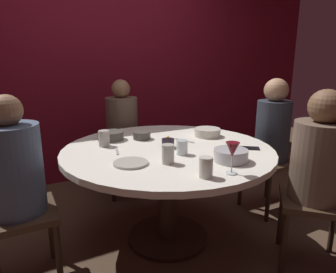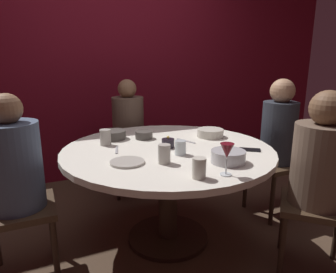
# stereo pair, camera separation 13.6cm
# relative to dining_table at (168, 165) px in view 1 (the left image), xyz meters

# --- Properties ---
(ground_plane) EXTENTS (8.00, 8.00, 0.00)m
(ground_plane) POSITION_rel_dining_table_xyz_m (0.00, 0.00, -0.59)
(ground_plane) COLOR #4C3828
(back_wall) EXTENTS (6.00, 0.10, 2.60)m
(back_wall) POSITION_rel_dining_table_xyz_m (0.00, 1.56, 0.71)
(back_wall) COLOR maroon
(back_wall) RESTS_ON ground
(dining_table) EXTENTS (1.47, 1.47, 0.72)m
(dining_table) POSITION_rel_dining_table_xyz_m (0.00, 0.00, 0.00)
(dining_table) COLOR silver
(dining_table) RESTS_ON ground
(seated_diner_left) EXTENTS (0.40, 0.40, 1.15)m
(seated_diner_left) POSITION_rel_dining_table_xyz_m (-0.98, 0.00, 0.12)
(seated_diner_left) COLOR #3F2D1E
(seated_diner_left) RESTS_ON ground
(seated_diner_back) EXTENTS (0.40, 0.40, 1.14)m
(seated_diner_back) POSITION_rel_dining_table_xyz_m (0.00, 0.96, 0.11)
(seated_diner_back) COLOR #3F2D1E
(seated_diner_back) RESTS_ON ground
(seated_diner_right) EXTENTS (0.40, 0.40, 1.17)m
(seated_diner_right) POSITION_rel_dining_table_xyz_m (1.02, 0.00, 0.13)
(seated_diner_right) COLOR #3F2D1E
(seated_diner_right) RESTS_ON ground
(seated_diner_front_right) EXTENTS (0.57, 0.57, 1.16)m
(seated_diner_front_right) POSITION_rel_dining_table_xyz_m (0.69, -0.69, 0.13)
(seated_diner_front_right) COLOR #3F2D1E
(seated_diner_front_right) RESTS_ON ground
(candle_holder) EXTENTS (0.09, 0.09, 0.08)m
(candle_holder) POSITION_rel_dining_table_xyz_m (-0.00, 0.00, 0.16)
(candle_holder) COLOR black
(candle_holder) RESTS_ON dining_table
(wine_glass) EXTENTS (0.08, 0.08, 0.18)m
(wine_glass) POSITION_rel_dining_table_xyz_m (0.07, -0.60, 0.26)
(wine_glass) COLOR silver
(wine_glass) RESTS_ON dining_table
(dinner_plate) EXTENTS (0.21, 0.21, 0.01)m
(dinner_plate) POSITION_rel_dining_table_xyz_m (-0.36, -0.20, 0.14)
(dinner_plate) COLOR #B2ADA3
(dinner_plate) RESTS_ON dining_table
(cell_phone) EXTENTS (0.15, 0.14, 0.01)m
(cell_phone) POSITION_rel_dining_table_xyz_m (0.48, -0.29, 0.13)
(cell_phone) COLOR black
(cell_phone) RESTS_ON dining_table
(bowl_serving_large) EXTENTS (0.21, 0.21, 0.07)m
(bowl_serving_large) POSITION_rel_dining_table_xyz_m (0.20, -0.44, 0.17)
(bowl_serving_large) COLOR #B7B7BC
(bowl_serving_large) RESTS_ON dining_table
(bowl_salad_center) EXTENTS (0.21, 0.21, 0.06)m
(bowl_salad_center) POSITION_rel_dining_table_xyz_m (0.43, 0.13, 0.16)
(bowl_salad_center) COLOR beige
(bowl_salad_center) RESTS_ON dining_table
(bowl_small_white) EXTENTS (0.14, 0.14, 0.06)m
(bowl_small_white) POSITION_rel_dining_table_xyz_m (-0.07, 0.30, 0.16)
(bowl_small_white) COLOR #4C4742
(bowl_small_white) RESTS_ON dining_table
(bowl_sauce_side) EXTENTS (0.20, 0.20, 0.07)m
(bowl_sauce_side) POSITION_rel_dining_table_xyz_m (-0.29, 0.39, 0.16)
(bowl_sauce_side) COLOR #4C4742
(bowl_sauce_side) RESTS_ON dining_table
(cup_near_candle) EXTENTS (0.07, 0.07, 0.11)m
(cup_near_candle) POSITION_rel_dining_table_xyz_m (-0.08, -0.58, 0.19)
(cup_near_candle) COLOR beige
(cup_near_candle) RESTS_ON dining_table
(cup_by_left_diner) EXTENTS (0.07, 0.07, 0.09)m
(cup_by_left_diner) POSITION_rel_dining_table_xyz_m (0.01, -0.18, 0.18)
(cup_by_left_diner) COLOR silver
(cup_by_left_diner) RESTS_ON dining_table
(cup_by_right_diner) EXTENTS (0.08, 0.08, 0.11)m
(cup_by_right_diner) POSITION_rel_dining_table_xyz_m (-0.39, 0.24, 0.19)
(cup_by_right_diner) COLOR #B2ADA3
(cup_by_right_diner) RESTS_ON dining_table
(cup_center_front) EXTENTS (0.07, 0.07, 0.12)m
(cup_center_front) POSITION_rel_dining_table_xyz_m (-0.16, -0.29, 0.19)
(cup_center_front) COLOR #B2ADA3
(cup_center_front) RESTS_ON dining_table
(fork_near_plate) EXTENTS (0.06, 0.18, 0.01)m
(fork_near_plate) POSITION_rel_dining_table_xyz_m (-0.35, 0.09, 0.13)
(fork_near_plate) COLOR #B7B7BC
(fork_near_plate) RESTS_ON dining_table
(knife_near_plate) EXTENTS (0.08, 0.17, 0.01)m
(knife_near_plate) POSITION_rel_dining_table_xyz_m (0.19, 0.09, 0.13)
(knife_near_plate) COLOR #B7B7BC
(knife_near_plate) RESTS_ON dining_table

